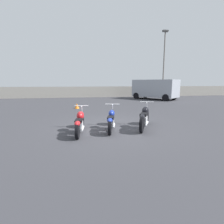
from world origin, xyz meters
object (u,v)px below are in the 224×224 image
object	(u,v)px
traffic_cone_near	(77,106)
light_pole_left	(164,59)
motorcycle_slot_2	(145,118)
parked_van	(155,88)
motorcycle_slot_0	(80,122)
motorcycle_slot_1	(111,120)

from	to	relation	value
traffic_cone_near	light_pole_left	bearing A→B (deg)	38.51
motorcycle_slot_2	parked_van	bearing A→B (deg)	92.93
motorcycle_slot_0	motorcycle_slot_1	bearing A→B (deg)	16.54
parked_van	motorcycle_slot_0	bearing A→B (deg)	-161.96
traffic_cone_near	parked_van	bearing A→B (deg)	33.06
light_pole_left	motorcycle_slot_1	world-z (taller)	light_pole_left
light_pole_left	motorcycle_slot_0	xyz separation A→B (m)	(-10.74, -14.94, -4.41)
motorcycle_slot_1	parked_van	xyz separation A→B (m)	(6.98, 11.50, 0.80)
motorcycle_slot_1	motorcycle_slot_0	bearing A→B (deg)	-156.03
motorcycle_slot_0	motorcycle_slot_1	xyz separation A→B (m)	(1.23, 0.21, -0.01)
motorcycle_slot_1	parked_van	distance (m)	13.48
motorcycle_slot_1	light_pole_left	bearing A→B (deg)	71.46
parked_van	traffic_cone_near	world-z (taller)	parked_van
motorcycle_slot_0	parked_van	xyz separation A→B (m)	(8.21, 11.71, 0.79)
light_pole_left	motorcycle_slot_0	bearing A→B (deg)	-125.71
motorcycle_slot_1	motorcycle_slot_2	distance (m)	1.37
motorcycle_slot_1	parked_van	bearing A→B (deg)	73.04
light_pole_left	motorcycle_slot_2	xyz separation A→B (m)	(-8.14, -14.78, -4.37)
parked_van	traffic_cone_near	xyz separation A→B (m)	(-8.40, -5.47, -1.01)
motorcycle_slot_0	light_pole_left	bearing A→B (deg)	61.16
light_pole_left	traffic_cone_near	distance (m)	14.71
motorcycle_slot_0	traffic_cone_near	xyz separation A→B (m)	(-0.19, 6.24, -0.22)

